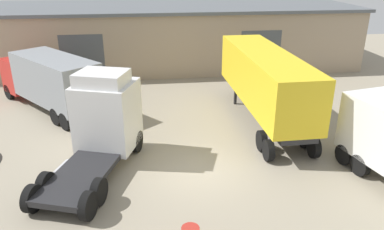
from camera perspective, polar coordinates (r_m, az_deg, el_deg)
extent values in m
plane|color=gray|center=(16.62, 1.25, -8.60)|extent=(60.00, 60.00, 0.00)
cube|color=tan|center=(33.67, -3.48, 11.90)|extent=(30.95, 9.92, 4.81)
cube|color=#565B60|center=(33.29, -3.58, 16.19)|extent=(31.45, 10.42, 0.25)
cube|color=#4C5156|center=(29.28, -16.31, 8.22)|extent=(3.20, 0.08, 3.60)
cube|color=#4C5156|center=(30.25, 10.36, 9.20)|extent=(3.20, 0.08, 3.60)
cube|color=silver|center=(17.48, -12.77, -0.01)|extent=(3.13, 3.07, 3.04)
cube|color=silver|center=(16.71, -13.56, 5.44)|extent=(2.52, 2.26, 0.60)
cube|color=black|center=(18.26, -11.49, 3.13)|extent=(2.02, 0.74, 1.10)
cube|color=#232326|center=(15.59, -16.93, -9.17)|extent=(3.14, 4.34, 0.24)
cylinder|color=#B2B2B7|center=(16.57, -19.01, -8.11)|extent=(0.88, 1.22, 0.56)
cylinder|color=black|center=(19.02, -14.71, -3.32)|extent=(0.62, 1.11, 1.07)
cylinder|color=black|center=(18.21, -8.44, -3.99)|extent=(0.62, 1.11, 1.07)
cylinder|color=black|center=(15.77, -21.40, -9.93)|extent=(0.62, 1.11, 1.07)
cylinder|color=black|center=(14.78, -14.02, -11.25)|extent=(0.62, 1.11, 1.07)
cylinder|color=black|center=(15.16, -23.18, -11.63)|extent=(0.62, 1.11, 1.07)
cylinder|color=black|center=(14.13, -15.55, -13.19)|extent=(0.62, 1.11, 1.07)
cube|color=yellow|center=(20.99, 11.02, 5.75)|extent=(2.66, 10.41, 2.66)
cube|color=#232326|center=(21.44, 10.74, 2.05)|extent=(1.91, 10.40, 0.24)
cube|color=#232326|center=(24.13, 6.63, 2.93)|extent=(0.16, 0.16, 1.11)
cube|color=#232326|center=(24.57, 10.25, 3.08)|extent=(0.16, 0.16, 1.11)
cylinder|color=black|center=(18.44, 10.57, -3.86)|extent=(0.32, 1.02, 1.02)
cylinder|color=black|center=(19.23, 16.82, -3.36)|extent=(0.32, 1.02, 1.02)
cylinder|color=black|center=(17.60, 11.57, -5.29)|extent=(0.32, 1.02, 1.02)
cylinder|color=black|center=(18.42, 18.07, -4.68)|extent=(0.32, 1.02, 1.02)
cylinder|color=black|center=(17.70, 24.27, -6.96)|extent=(0.49, 0.98, 0.94)
cylinder|color=black|center=(19.70, 26.86, -4.42)|extent=(0.49, 0.98, 0.94)
cylinder|color=black|center=(18.33, 22.20, -5.58)|extent=(0.49, 0.98, 0.94)
cube|color=red|center=(27.38, -24.10, 5.75)|extent=(3.06, 3.00, 2.20)
cube|color=black|center=(28.11, -25.00, 6.85)|extent=(1.60, 1.35, 0.88)
cube|color=gray|center=(23.57, -20.09, 5.11)|extent=(5.98, 6.50, 2.66)
cylinder|color=black|center=(27.72, -26.08, 3.21)|extent=(0.87, 0.96, 0.99)
cylinder|color=black|center=(28.47, -22.22, 4.31)|extent=(0.87, 0.96, 0.99)
cylinder|color=black|center=(22.25, -19.94, -0.21)|extent=(0.87, 0.96, 0.99)
cylinder|color=black|center=(23.17, -15.41, 1.25)|extent=(0.87, 0.96, 0.99)
cylinder|color=black|center=(21.42, -18.67, -0.92)|extent=(0.87, 0.96, 0.99)
cylinder|color=black|center=(22.37, -14.03, 0.62)|extent=(0.87, 0.96, 0.99)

